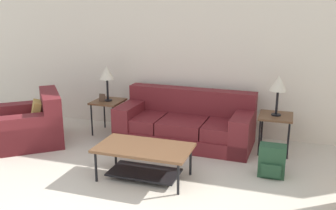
# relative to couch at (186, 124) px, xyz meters

# --- Properties ---
(wall_back) EXTENTS (8.89, 0.06, 2.60)m
(wall_back) POSITION_rel_couch_xyz_m (0.03, 0.58, 1.01)
(wall_back) COLOR silver
(wall_back) RESTS_ON ground_plane
(couch) EXTENTS (2.13, 0.99, 0.82)m
(couch) POSITION_rel_couch_xyz_m (0.00, 0.00, 0.00)
(couch) COLOR maroon
(couch) RESTS_ON ground_plane
(armchair) EXTENTS (1.42, 1.44, 0.80)m
(armchair) POSITION_rel_couch_xyz_m (-2.32, -0.78, -0.01)
(armchair) COLOR maroon
(armchair) RESTS_ON ground_plane
(coffee_table) EXTENTS (1.19, 0.67, 0.43)m
(coffee_table) POSITION_rel_couch_xyz_m (-0.15, -1.42, 0.02)
(coffee_table) COLOR brown
(coffee_table) RESTS_ON ground_plane
(side_table_left) EXTENTS (0.48, 0.53, 0.57)m
(side_table_left) POSITION_rel_couch_xyz_m (-1.37, 0.02, 0.22)
(side_table_left) COLOR brown
(side_table_left) RESTS_ON ground_plane
(side_table_right) EXTENTS (0.48, 0.53, 0.57)m
(side_table_right) POSITION_rel_couch_xyz_m (1.37, 0.02, 0.22)
(side_table_right) COLOR brown
(side_table_right) RESTS_ON ground_plane
(table_lamp_left) EXTENTS (0.25, 0.25, 0.59)m
(table_lamp_left) POSITION_rel_couch_xyz_m (-1.37, 0.02, 0.74)
(table_lamp_left) COLOR black
(table_lamp_left) RESTS_ON side_table_left
(table_lamp_right) EXTENTS (0.25, 0.25, 0.59)m
(table_lamp_right) POSITION_rel_couch_xyz_m (1.37, 0.02, 0.74)
(table_lamp_right) COLOR black
(table_lamp_right) RESTS_ON side_table_right
(backpack) EXTENTS (0.33, 0.29, 0.42)m
(backpack) POSITION_rel_couch_xyz_m (1.39, -0.85, -0.09)
(backpack) COLOR #23472D
(backpack) RESTS_ON ground_plane
(picture_frame) EXTENTS (0.10, 0.04, 0.13)m
(picture_frame) POSITION_rel_couch_xyz_m (-1.44, -0.06, 0.34)
(picture_frame) COLOR #4C3828
(picture_frame) RESTS_ON side_table_left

